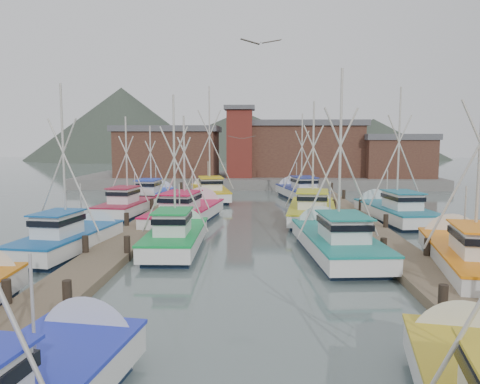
{
  "coord_description": "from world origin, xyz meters",
  "views": [
    {
      "loc": [
        0.15,
        -23.45,
        5.72
      ],
      "look_at": [
        -0.89,
        4.4,
        2.6
      ],
      "focal_mm": 35.0,
      "sensor_mm": 36.0,
      "label": 1
    }
  ],
  "objects_px": {
    "boat_4": "(177,236)",
    "boat_12": "(209,192)",
    "lookout_tower": "(240,141)",
    "boat_8": "(188,212)"
  },
  "relations": [
    {
      "from": "lookout_tower",
      "to": "boat_8",
      "type": "bearing_deg",
      "value": -96.37
    },
    {
      "from": "lookout_tower",
      "to": "boat_4",
      "type": "distance_m",
      "value": 32.86
    },
    {
      "from": "lookout_tower",
      "to": "boat_4",
      "type": "xyz_separation_m",
      "value": [
        -2.05,
        -32.43,
        -4.87
      ]
    },
    {
      "from": "lookout_tower",
      "to": "boat_12",
      "type": "relative_size",
      "value": 0.73
    },
    {
      "from": "boat_4",
      "to": "lookout_tower",
      "type": "bearing_deg",
      "value": 85.58
    },
    {
      "from": "boat_4",
      "to": "boat_12",
      "type": "bearing_deg",
      "value": 90.51
    },
    {
      "from": "boat_8",
      "to": "boat_12",
      "type": "distance_m",
      "value": 12.66
    },
    {
      "from": "boat_8",
      "to": "boat_12",
      "type": "bearing_deg",
      "value": 97.36
    },
    {
      "from": "lookout_tower",
      "to": "boat_8",
      "type": "distance_m",
      "value": 24.81
    },
    {
      "from": "lookout_tower",
      "to": "boat_4",
      "type": "relative_size",
      "value": 0.99
    }
  ]
}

